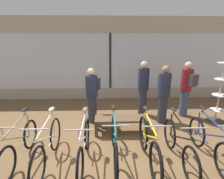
% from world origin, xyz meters
% --- Properties ---
extents(ground_plane, '(24.00, 24.00, 0.00)m').
position_xyz_m(ground_plane, '(0.00, 0.00, 0.00)').
color(ground_plane, brown).
extents(shop_back_wall, '(12.00, 0.08, 3.20)m').
position_xyz_m(shop_back_wall, '(0.00, 3.75, 1.64)').
color(shop_back_wall, '#B2A893').
rests_on(shop_back_wall, ground_plane).
extents(bicycle_far_left, '(0.46, 1.64, 1.01)m').
position_xyz_m(bicycle_far_left, '(-1.89, -0.08, 0.37)').
color(bicycle_far_left, black).
rests_on(bicycle_far_left, ground_plane).
extents(bicycle_left, '(0.46, 1.77, 1.04)m').
position_xyz_m(bicycle_left, '(-1.31, -0.17, 0.40)').
color(bicycle_left, black).
rests_on(bicycle_left, ground_plane).
extents(bicycle_center_left, '(0.46, 1.77, 1.03)m').
position_xyz_m(bicycle_center_left, '(-0.61, -0.19, 0.39)').
color(bicycle_center_left, black).
rests_on(bicycle_center_left, ground_plane).
extents(bicycle_center, '(0.46, 1.75, 1.02)m').
position_xyz_m(bicycle_center, '(-0.01, -0.06, 0.37)').
color(bicycle_center, black).
rests_on(bicycle_center, ground_plane).
extents(bicycle_center_right, '(0.46, 1.75, 1.06)m').
position_xyz_m(bicycle_center_right, '(0.65, -0.21, 0.41)').
color(bicycle_center_right, black).
rests_on(bicycle_center_right, ground_plane).
extents(bicycle_right, '(0.46, 1.69, 1.01)m').
position_xyz_m(bicycle_right, '(1.25, -0.19, 0.37)').
color(bicycle_right, black).
rests_on(bicycle_right, ground_plane).
extents(bicycle_far_right, '(0.46, 1.71, 1.02)m').
position_xyz_m(bicycle_far_right, '(1.89, -0.15, 0.38)').
color(bicycle_far_right, black).
rests_on(bicycle_far_right, ground_plane).
extents(accessory_rack, '(0.48, 0.48, 1.85)m').
position_xyz_m(accessory_rack, '(3.11, 1.56, 0.75)').
color(accessory_rack, '#333333').
rests_on(accessory_rack, ground_plane).
extents(display_bench, '(1.40, 0.44, 0.43)m').
position_xyz_m(display_bench, '(0.23, 0.97, 0.35)').
color(display_bench, brown).
rests_on(display_bench, ground_plane).
extents(customer_near_rack, '(0.40, 0.40, 1.74)m').
position_xyz_m(customer_near_rack, '(1.00, 2.13, 0.92)').
color(customer_near_rack, '#2D2D38').
rests_on(customer_near_rack, ground_plane).
extents(customer_by_window, '(0.48, 0.56, 1.61)m').
position_xyz_m(customer_by_window, '(-0.58, 1.65, 0.87)').
color(customer_by_window, '#2D2D38').
rests_on(customer_by_window, ground_plane).
extents(customer_mid_floor, '(0.47, 0.56, 1.73)m').
position_xyz_m(customer_mid_floor, '(2.31, 1.97, 0.94)').
color(customer_mid_floor, '#424C6B').
rests_on(customer_mid_floor, ground_plane).
extents(customer_near_bench, '(0.35, 0.49, 1.69)m').
position_xyz_m(customer_near_bench, '(1.46, 1.54, 0.91)').
color(customer_near_bench, '#2D2D38').
rests_on(customer_near_bench, ground_plane).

